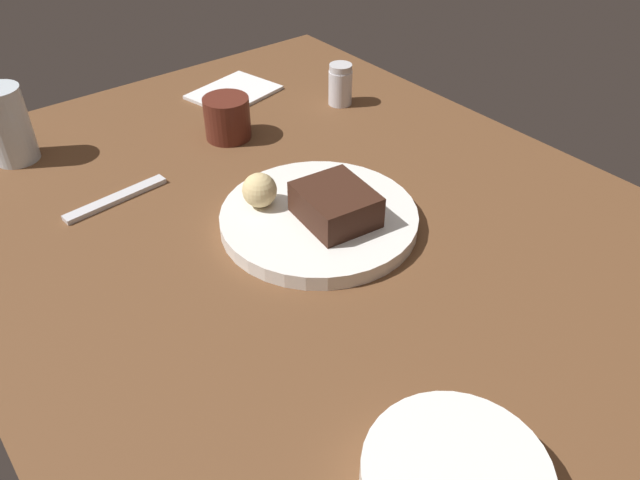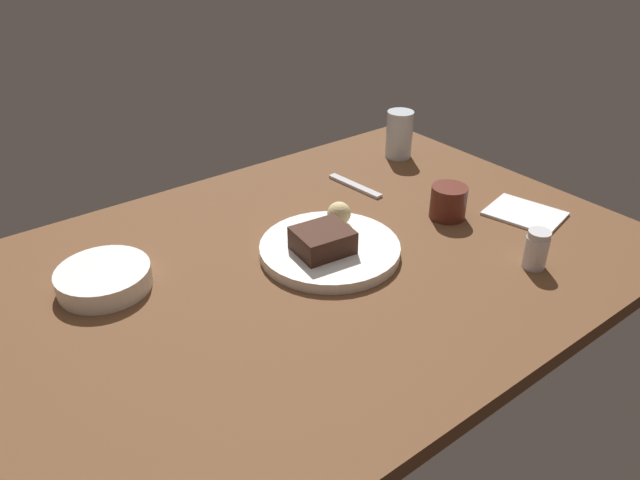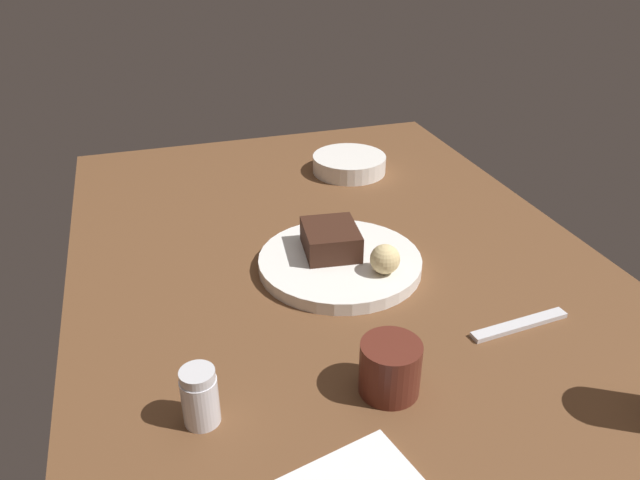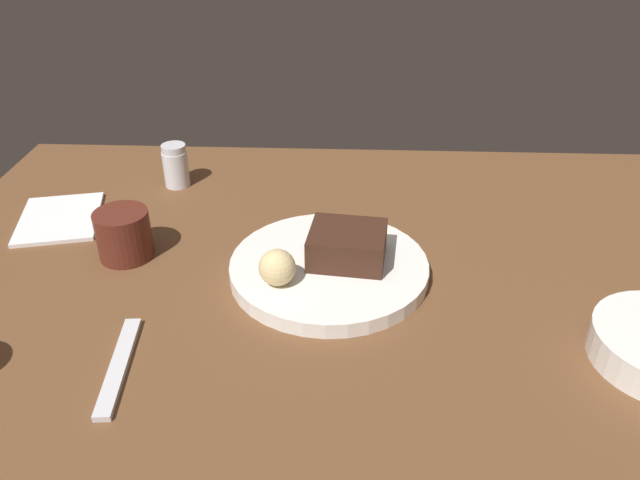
% 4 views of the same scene
% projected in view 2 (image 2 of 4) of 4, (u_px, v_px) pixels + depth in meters
% --- Properties ---
extents(dining_table, '(1.20, 0.84, 0.03)m').
position_uv_depth(dining_table, '(314.00, 265.00, 1.09)').
color(dining_table, brown).
rests_on(dining_table, ground).
extents(dessert_plate, '(0.26, 0.26, 0.02)m').
position_uv_depth(dessert_plate, '(330.00, 249.00, 1.09)').
color(dessert_plate, white).
rests_on(dessert_plate, dining_table).
extents(chocolate_cake_slice, '(0.11, 0.09, 0.04)m').
position_uv_depth(chocolate_cake_slice, '(323.00, 240.00, 1.06)').
color(chocolate_cake_slice, '#381E14').
rests_on(chocolate_cake_slice, dessert_plate).
extents(bread_roll, '(0.05, 0.05, 0.05)m').
position_uv_depth(bread_roll, '(339.00, 213.00, 1.14)').
color(bread_roll, '#DBC184').
rests_on(bread_roll, dessert_plate).
extents(salt_shaker, '(0.04, 0.04, 0.07)m').
position_uv_depth(salt_shaker, '(536.00, 249.00, 1.04)').
color(salt_shaker, silver).
rests_on(salt_shaker, dining_table).
extents(water_glass, '(0.06, 0.06, 0.11)m').
position_uv_depth(water_glass, '(399.00, 134.00, 1.46)').
color(water_glass, silver).
rests_on(water_glass, dining_table).
extents(side_bowl, '(0.16, 0.16, 0.04)m').
position_uv_depth(side_bowl, '(104.00, 278.00, 1.00)').
color(side_bowl, white).
rests_on(side_bowl, dining_table).
extents(coffee_cup, '(0.07, 0.07, 0.07)m').
position_uv_depth(coffee_cup, '(448.00, 202.00, 1.20)').
color(coffee_cup, '#562319').
rests_on(coffee_cup, dining_table).
extents(dessert_spoon, '(0.03, 0.15, 0.01)m').
position_uv_depth(dessert_spoon, '(355.00, 186.00, 1.34)').
color(dessert_spoon, silver).
rests_on(dessert_spoon, dining_table).
extents(folded_napkin, '(0.14, 0.17, 0.01)m').
position_uv_depth(folded_napkin, '(525.00, 214.00, 1.22)').
color(folded_napkin, white).
rests_on(folded_napkin, dining_table).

